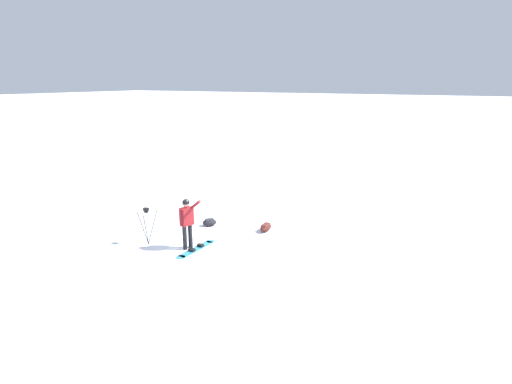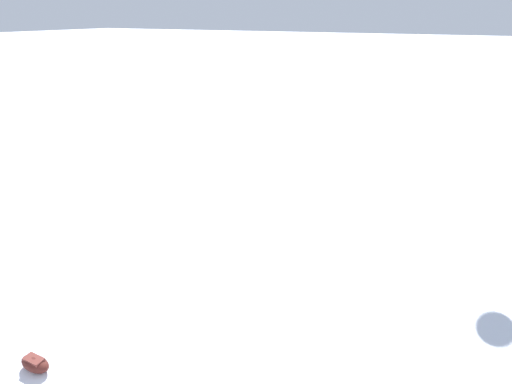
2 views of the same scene
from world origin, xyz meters
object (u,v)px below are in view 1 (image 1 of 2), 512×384
object	(u,v)px
snowboard	(196,249)
gear_bag_small	(210,222)
snowboarder	(187,219)
camera_tripod	(147,218)
gear_bag_large	(266,227)

from	to	relation	value
snowboard	gear_bag_small	distance (m)	2.25
snowboarder	snowboard	distance (m)	1.06
camera_tripod	gear_bag_small	bearing A→B (deg)	-17.79
snowboard	camera_tripod	distance (m)	1.97
snowboarder	camera_tripod	distance (m)	1.47
camera_tripod	gear_bag_small	xyz separation A→B (m)	(2.47, -0.79, -0.78)
snowboard	snowboarder	bearing A→B (deg)	105.28
snowboarder	gear_bag_large	bearing A→B (deg)	-29.54
snowboarder	gear_bag_small	bearing A→B (deg)	16.51
camera_tripod	gear_bag_small	world-z (taller)	camera_tripod
snowboard	camera_tripod	bearing A→B (deg)	103.91
gear_bag_large	snowboarder	bearing A→B (deg)	150.46
gear_bag_large	gear_bag_small	distance (m)	2.20
snowboard	camera_tripod	size ratio (longest dim) A/B	1.39
snowboard	gear_bag_small	size ratio (longest dim) A/B	2.83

